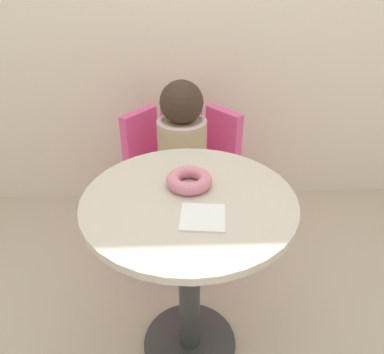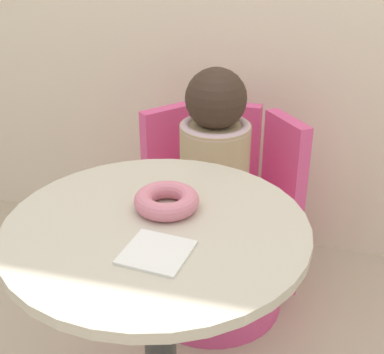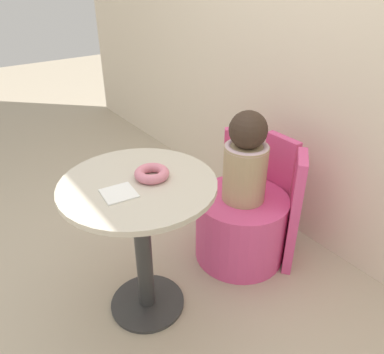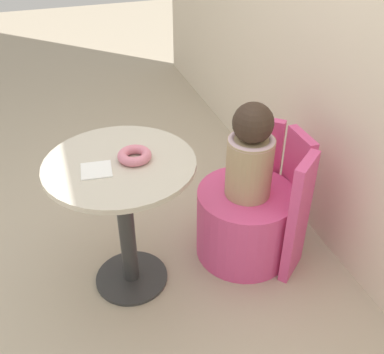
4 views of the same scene
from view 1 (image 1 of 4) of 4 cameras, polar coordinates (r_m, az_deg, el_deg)
name	(u,v)px [view 1 (image 1 of 4)]	position (r m, az deg, el deg)	size (l,w,h in m)	color
ground_plane	(197,337)	(1.73, 0.73, -23.20)	(12.00, 12.00, 0.00)	#B7A88E
round_table	(189,245)	(1.30, -0.42, -10.35)	(0.68, 0.68, 0.74)	#333333
tub_chair	(183,211)	(2.02, -1.36, -5.28)	(0.53, 0.53, 0.41)	#E54C8C
booth_backrest	(182,167)	(2.12, -1.51, 1.49)	(0.62, 0.23, 0.70)	#E54C8C
child_figure	(182,136)	(1.79, -1.53, 6.27)	(0.24, 0.24, 0.51)	tan
donut	(189,180)	(1.23, -0.44, -0.48)	(0.15, 0.15, 0.04)	pink
paper_napkin	(203,217)	(1.09, 1.66, -6.15)	(0.14, 0.14, 0.01)	white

